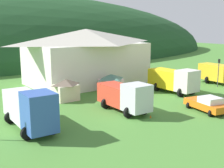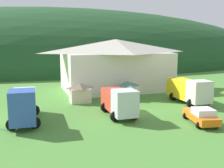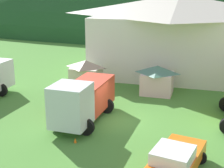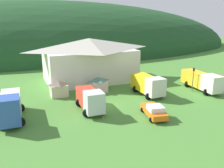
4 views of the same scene
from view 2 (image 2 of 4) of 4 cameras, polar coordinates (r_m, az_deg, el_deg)
ground_plane at (r=31.89m, az=5.03°, el=-5.89°), size 200.00×200.00×0.00m
forested_hill_backdrop at (r=87.45m, az=-10.04°, el=3.75°), size 154.44×60.00×34.95m
depot_building at (r=45.38m, az=0.77°, el=4.19°), size 18.02×11.51×8.29m
play_shed_cream at (r=36.72m, az=-6.64°, el=-1.76°), size 2.84×2.45×2.56m
play_shed_pink at (r=38.44m, az=3.15°, el=-1.24°), size 2.87×2.57×2.52m
box_truck_blue at (r=29.01m, az=-17.84°, el=-3.98°), size 3.34×8.05×3.72m
tow_truck_silver at (r=29.88m, az=1.51°, el=-3.52°), size 3.22×6.78×3.23m
flatbed_truck_yellow at (r=37.26m, az=15.71°, el=-1.16°), size 3.37×7.02×3.30m
service_pickup_orange at (r=28.90m, az=18.01°, el=-6.24°), size 3.01×5.09×1.66m
traffic_cone_near_pickup at (r=27.79m, az=5.01°, el=-8.20°), size 0.36×0.36×0.64m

